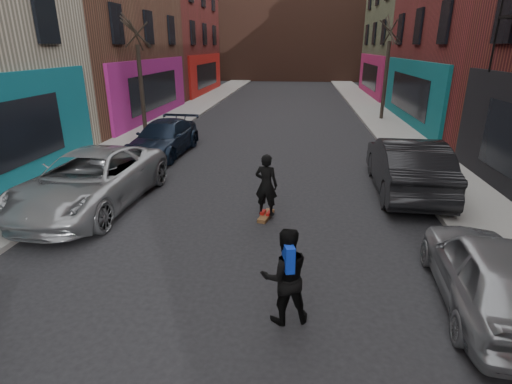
% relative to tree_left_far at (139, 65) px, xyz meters
% --- Properties ---
extents(sidewalk_left, '(2.50, 84.00, 0.13)m').
position_rel_tree_left_far_xyz_m(sidewalk_left, '(-0.05, 12.00, -3.31)').
color(sidewalk_left, gray).
rests_on(sidewalk_left, ground).
extents(sidewalk_right, '(2.50, 84.00, 0.13)m').
position_rel_tree_left_far_xyz_m(sidewalk_right, '(12.45, 12.00, -3.31)').
color(sidewalk_right, gray).
rests_on(sidewalk_right, ground).
extents(building_far, '(40.00, 10.00, 14.00)m').
position_rel_tree_left_far_xyz_m(building_far, '(6.20, 38.00, 3.62)').
color(building_far, '#47281E').
rests_on(building_far, ground).
extents(tree_left_far, '(2.00, 2.00, 6.50)m').
position_rel_tree_left_far_xyz_m(tree_left_far, '(0.00, 0.00, 0.00)').
color(tree_left_far, black).
rests_on(tree_left_far, sidewalk_left).
extents(tree_right_far, '(2.00, 2.00, 6.80)m').
position_rel_tree_left_far_xyz_m(tree_right_far, '(12.40, 6.00, 0.15)').
color(tree_right_far, black).
rests_on(tree_right_far, sidewalk_right).
extents(parked_left_far, '(2.84, 5.67, 1.54)m').
position_rel_tree_left_far_xyz_m(parked_left_far, '(1.85, -8.87, -2.61)').
color(parked_left_far, gray).
rests_on(parked_left_far, ground).
extents(parked_left_end, '(2.16, 4.77, 1.36)m').
position_rel_tree_left_far_xyz_m(parked_left_end, '(2.00, -3.14, -2.70)').
color(parked_left_end, black).
rests_on(parked_left_end, ground).
extents(parked_right_far, '(1.90, 4.07, 1.35)m').
position_rel_tree_left_far_xyz_m(parked_right_far, '(10.80, -12.56, -2.71)').
color(parked_right_far, gray).
rests_on(parked_right_far, ground).
extents(parked_right_end, '(1.97, 5.16, 1.68)m').
position_rel_tree_left_far_xyz_m(parked_right_end, '(10.80, -6.70, -2.54)').
color(parked_right_end, black).
rests_on(parked_right_end, ground).
extents(skateboard, '(0.40, 0.83, 0.10)m').
position_rel_tree_left_far_xyz_m(skateboard, '(6.73, -9.17, -3.33)').
color(skateboard, brown).
rests_on(skateboard, ground).
extents(skateboarder, '(0.66, 0.51, 1.62)m').
position_rel_tree_left_far_xyz_m(skateboarder, '(6.73, -9.17, -2.47)').
color(skateboarder, black).
rests_on(skateboarder, skateboard).
extents(pedestrian, '(0.93, 0.81, 1.64)m').
position_rel_tree_left_far_xyz_m(pedestrian, '(7.38, -13.26, -2.55)').
color(pedestrian, black).
rests_on(pedestrian, ground).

